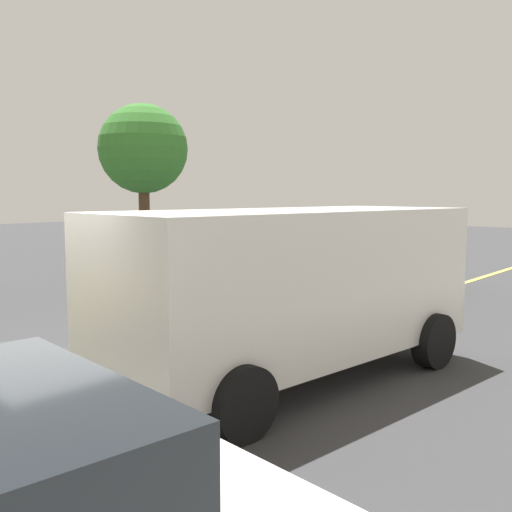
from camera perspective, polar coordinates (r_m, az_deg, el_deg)
name	(u,v)px	position (r m, az deg, el deg)	size (l,w,h in m)	color
ground_plane	(69,408)	(7.05, -18.02, -14.07)	(80.00, 80.00, 0.00)	#38383A
lane_marking_centre	(245,352)	(8.90, -1.13, -9.46)	(28.00, 0.16, 0.01)	#E0D14C
white_van	(292,282)	(7.43, 3.61, -2.62)	(5.40, 2.77, 2.20)	silver
car_green_crossing	(373,259)	(14.40, 11.52, -0.32)	(4.78, 2.42, 1.61)	#236B3D
tree_centre_verge	(143,150)	(16.25, -11.09, 10.22)	(2.43, 2.43, 4.84)	#513823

